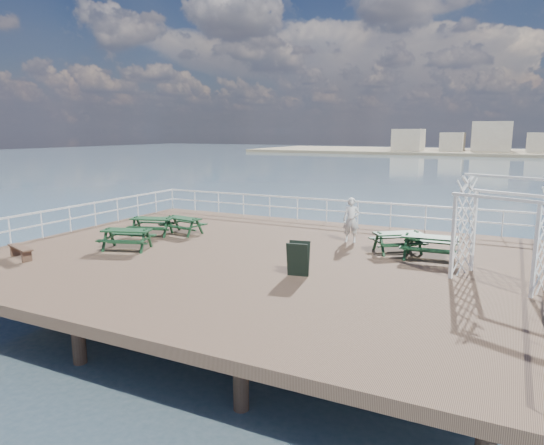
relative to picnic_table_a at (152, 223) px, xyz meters
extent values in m
cube|color=brown|center=(5.39, -1.04, -0.66)|extent=(18.00, 14.00, 0.30)
plane|color=#435F71|center=(5.39, 38.96, -2.51)|extent=(300.00, 300.00, 0.00)
cube|color=tan|center=(20.39, 133.96, -2.11)|extent=(160.00, 40.00, 0.80)
cube|color=beige|center=(-14.61, 130.96, 1.29)|extent=(8.00, 8.00, 6.00)
cube|color=beige|center=(-2.61, 130.96, 0.79)|extent=(6.00, 8.00, 5.00)
cube|color=beige|center=(7.39, 130.96, 2.29)|extent=(10.00, 8.00, 8.00)
cube|color=beige|center=(19.39, 130.96, 0.79)|extent=(7.00, 8.00, 5.00)
cylinder|color=brown|center=(-2.11, 4.46, -1.86)|extent=(0.36, 0.36, 2.10)
cylinder|color=brown|center=(12.89, 4.46, -1.86)|extent=(0.36, 0.36, 2.10)
cube|color=white|center=(5.39, 5.81, 0.54)|extent=(17.70, 0.07, 0.07)
cube|color=white|center=(5.39, 5.81, 0.04)|extent=(17.70, 0.05, 0.05)
cylinder|color=white|center=(-3.46, 5.81, 0.04)|extent=(0.05, 0.05, 1.10)
cube|color=white|center=(-3.46, -1.04, 0.54)|extent=(0.07, 13.70, 0.07)
cube|color=white|center=(-3.46, -1.04, 0.04)|extent=(0.05, 13.70, 0.05)
cube|color=#123219|center=(0.00, 0.00, 0.16)|extent=(1.74, 1.08, 0.05)
cube|color=#123219|center=(-0.16, 0.52, -0.10)|extent=(1.63, 0.70, 0.05)
cube|color=#123219|center=(0.16, -0.52, -0.10)|extent=(1.63, 0.70, 0.05)
cube|color=#123219|center=(-0.65, -0.20, -0.12)|extent=(0.45, 1.28, 0.05)
cube|color=#123219|center=(0.65, 0.20, -0.12)|extent=(0.45, 1.28, 0.05)
cube|color=#123219|center=(-0.73, 0.06, -0.16)|extent=(0.21, 0.47, 0.79)
cube|color=#123219|center=(-0.57, -0.46, -0.16)|extent=(0.21, 0.47, 0.79)
cube|color=#123219|center=(0.57, 0.46, -0.16)|extent=(0.21, 0.47, 0.79)
cube|color=#123219|center=(0.73, -0.06, -0.16)|extent=(0.21, 0.47, 0.79)
cube|color=#123219|center=(0.00, 0.00, -0.28)|extent=(1.41, 0.49, 0.05)
cube|color=#123219|center=(1.00, 0.74, 0.14)|extent=(1.64, 0.82, 0.05)
cube|color=#123219|center=(1.07, 1.26, -0.12)|extent=(1.59, 0.43, 0.04)
cube|color=#123219|center=(0.93, 0.22, -0.12)|extent=(1.59, 0.43, 0.04)
cube|color=#123219|center=(0.35, 0.83, -0.13)|extent=(0.24, 1.26, 0.05)
cube|color=#123219|center=(1.65, 0.65, -0.13)|extent=(0.24, 1.26, 0.05)
cube|color=#123219|center=(0.39, 1.09, -0.18)|extent=(0.13, 0.46, 0.76)
cube|color=#123219|center=(0.32, 0.57, -0.18)|extent=(0.13, 0.46, 0.76)
cube|color=#123219|center=(1.68, 0.91, -0.18)|extent=(0.13, 0.46, 0.76)
cube|color=#123219|center=(1.61, 0.39, -0.18)|extent=(0.13, 0.46, 0.76)
cube|color=#123219|center=(1.00, 0.74, -0.29)|extent=(1.39, 0.26, 0.05)
cube|color=#123219|center=(9.56, 1.51, 0.17)|extent=(1.70, 1.48, 0.05)
cube|color=#123219|center=(9.23, 1.95, -0.10)|extent=(1.45, 1.16, 0.05)
cube|color=#123219|center=(9.88, 1.07, -0.10)|extent=(1.45, 1.16, 0.05)
cube|color=#123219|center=(9.01, 1.11, -0.12)|extent=(0.84, 1.10, 0.05)
cube|color=#123219|center=(10.11, 1.92, -0.12)|extent=(0.84, 1.10, 0.05)
cube|color=#123219|center=(8.85, 1.33, -0.16)|extent=(0.34, 0.42, 0.80)
cube|color=#123219|center=(9.17, 0.89, -0.16)|extent=(0.34, 0.42, 0.80)
cube|color=#123219|center=(9.95, 2.14, -0.16)|extent=(0.34, 0.42, 0.80)
cube|color=#123219|center=(10.27, 1.70, -0.16)|extent=(0.34, 0.42, 0.80)
cube|color=#123219|center=(9.56, 1.51, -0.28)|extent=(1.21, 0.92, 0.05)
cube|color=#123219|center=(0.83, -2.34, 0.19)|extent=(1.81, 1.15, 0.06)
cube|color=#123219|center=(0.66, -1.81, -0.09)|extent=(1.68, 0.75, 0.05)
cube|color=#123219|center=(1.01, -2.87, -0.09)|extent=(1.68, 0.75, 0.05)
cube|color=#123219|center=(0.17, -2.56, -0.10)|extent=(0.50, 1.31, 0.06)
cube|color=#123219|center=(1.50, -2.12, -0.10)|extent=(0.50, 1.31, 0.06)
cube|color=#123219|center=(0.08, -2.29, -0.15)|extent=(0.22, 0.48, 0.82)
cube|color=#123219|center=(0.25, -2.83, -0.15)|extent=(0.22, 0.48, 0.82)
cube|color=#123219|center=(1.41, -1.85, -0.15)|extent=(0.22, 0.48, 0.82)
cube|color=#123219|center=(1.59, -2.39, -0.15)|extent=(0.22, 0.48, 0.82)
cube|color=#123219|center=(0.83, -2.34, -0.27)|extent=(1.45, 0.54, 0.06)
cube|color=#123219|center=(10.70, 1.08, 0.22)|extent=(1.82, 0.81, 0.06)
cube|color=#123219|center=(10.66, 1.67, -0.06)|extent=(1.79, 0.36, 0.05)
cube|color=#123219|center=(10.74, 0.48, -0.06)|extent=(1.79, 0.36, 0.05)
cube|color=#123219|center=(9.96, 1.03, -0.08)|extent=(0.17, 1.43, 0.06)
cube|color=#123219|center=(11.44, 1.12, -0.08)|extent=(0.17, 1.43, 0.06)
cube|color=#123219|center=(9.94, 1.32, -0.13)|extent=(0.11, 0.51, 0.87)
cube|color=#123219|center=(9.98, 0.73, -0.13)|extent=(0.11, 0.51, 0.87)
cube|color=#123219|center=(11.42, 1.42, -0.13)|extent=(0.11, 0.51, 0.87)
cube|color=#123219|center=(11.46, 0.83, -0.13)|extent=(0.11, 0.51, 0.87)
cube|color=#123219|center=(10.70, 1.08, -0.26)|extent=(1.58, 0.18, 0.06)
cube|color=brown|center=(-1.42, -4.88, -0.13)|extent=(1.45, 0.76, 0.05)
cube|color=brown|center=(-1.92, -4.71, -0.33)|extent=(0.16, 0.31, 0.35)
cube|color=brown|center=(-0.91, -5.05, -0.33)|extent=(0.16, 0.31, 0.35)
cube|color=white|center=(11.58, -0.88, 0.69)|extent=(0.12, 0.12, 2.39)
cube|color=white|center=(12.04, 0.23, 0.69)|extent=(0.12, 0.12, 2.39)
cube|color=white|center=(13.61, -1.72, 0.69)|extent=(0.12, 0.12, 2.39)
cube|color=white|center=(12.60, -1.30, 1.93)|extent=(2.24, 0.99, 0.08)
cube|color=white|center=(13.06, -0.19, 1.93)|extent=(2.24, 0.99, 0.08)
cube|color=white|center=(12.83, -0.75, 2.43)|extent=(2.24, 0.99, 0.07)
cube|color=black|center=(7.59, -2.71, -0.01)|extent=(0.66, 0.37, 1.03)
cube|color=black|center=(7.55, -2.51, -0.01)|extent=(0.66, 0.37, 1.03)
imported|color=silver|center=(7.64, 2.31, 0.35)|extent=(0.68, 0.50, 1.71)
camera|label=1|loc=(12.90, -15.13, 3.64)|focal=32.00mm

